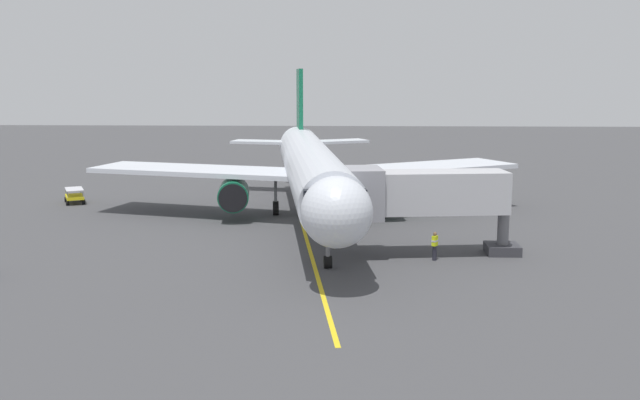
# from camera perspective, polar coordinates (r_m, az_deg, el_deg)

# --- Properties ---
(ground_plane) EXTENTS (220.00, 220.00, 0.00)m
(ground_plane) POSITION_cam_1_polar(r_m,az_deg,el_deg) (55.12, -2.69, -1.65)
(ground_plane) COLOR #424244
(apron_lead_in_line) EXTENTS (5.14, 39.73, 0.01)m
(apron_lead_in_line) POSITION_cam_1_polar(r_m,az_deg,el_deg) (48.92, -1.06, -3.08)
(apron_lead_in_line) COLOR yellow
(apron_lead_in_line) RESTS_ON ground
(airplane) EXTENTS (34.54, 40.33, 11.50)m
(airplane) POSITION_cam_1_polar(r_m,az_deg,el_deg) (54.42, -0.71, 2.48)
(airplane) COLOR silver
(airplane) RESTS_ON ground
(jet_bridge) EXTENTS (11.52, 4.15, 5.40)m
(jet_bridge) POSITION_cam_1_polar(r_m,az_deg,el_deg) (44.10, 7.29, 0.43)
(jet_bridge) COLOR #B7B7BC
(jet_bridge) RESTS_ON ground
(ground_crew_marshaller) EXTENTS (0.43, 0.47, 1.71)m
(ground_crew_marshaller) POSITION_cam_1_polar(r_m,az_deg,el_deg) (43.69, 8.95, -3.54)
(ground_crew_marshaller) COLOR #23232D
(ground_crew_marshaller) RESTS_ON ground
(ground_crew_wing_walker) EXTENTS (0.43, 0.30, 1.71)m
(ground_crew_wing_walker) POSITION_cam_1_polar(r_m,az_deg,el_deg) (63.57, 7.20, 0.59)
(ground_crew_wing_walker) COLOR #23232D
(ground_crew_wing_walker) RESTS_ON ground
(baggage_cart_portside) EXTENTS (2.39, 2.95, 1.27)m
(baggage_cart_portside) POSITION_cam_1_polar(r_m,az_deg,el_deg) (66.21, -18.63, 0.32)
(baggage_cart_portside) COLOR yellow
(baggage_cart_portside) RESTS_ON ground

